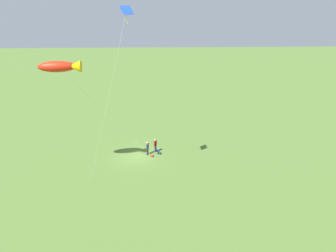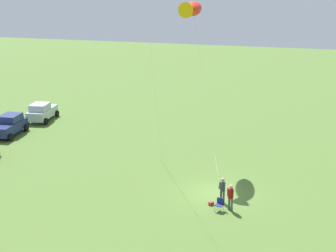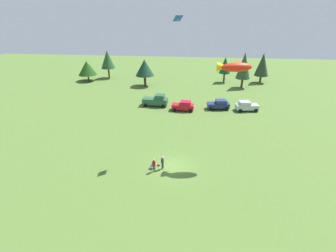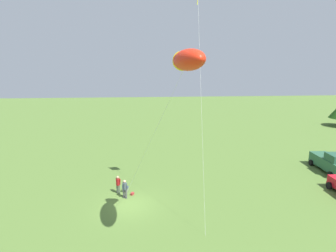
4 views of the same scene
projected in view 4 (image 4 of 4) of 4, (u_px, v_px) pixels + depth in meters
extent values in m
plane|color=#4D6C2D|center=(130.00, 205.00, 22.43)|extent=(160.00, 160.00, 0.00)
cylinder|color=#3D3847|center=(124.00, 194.00, 23.50)|extent=(0.14, 0.14, 0.85)
cylinder|color=#3D3847|center=(126.00, 194.00, 23.41)|extent=(0.14, 0.14, 0.85)
cylinder|color=#374148|center=(125.00, 186.00, 23.29)|extent=(0.46, 0.46, 0.62)
sphere|color=tan|center=(124.00, 181.00, 23.19)|extent=(0.24, 0.24, 0.24)
cylinder|color=#374148|center=(123.00, 185.00, 23.42)|extent=(0.14, 0.15, 0.55)
cylinder|color=#374148|center=(127.00, 186.00, 23.25)|extent=(0.16, 0.19, 0.56)
cube|color=navy|center=(126.00, 187.00, 24.69)|extent=(0.56, 0.56, 0.04)
cube|color=navy|center=(125.00, 187.00, 24.43)|extent=(0.13, 0.48, 0.40)
cylinder|color=#A5A8AD|center=(124.00, 188.00, 24.96)|extent=(0.03, 0.03, 0.42)
cylinder|color=#A5A8AD|center=(128.00, 189.00, 24.92)|extent=(0.03, 0.03, 0.42)
cylinder|color=#A5A8AD|center=(123.00, 190.00, 24.55)|extent=(0.03, 0.03, 0.42)
cylinder|color=#A5A8AD|center=(127.00, 191.00, 24.51)|extent=(0.03, 0.03, 0.42)
cylinder|color=#475148|center=(117.00, 189.00, 24.37)|extent=(0.14, 0.14, 0.85)
cylinder|color=#475148|center=(119.00, 189.00, 24.27)|extent=(0.14, 0.14, 0.85)
cylinder|color=maroon|center=(118.00, 182.00, 24.16)|extent=(0.47, 0.47, 0.62)
sphere|color=tan|center=(118.00, 177.00, 24.06)|extent=(0.24, 0.24, 0.24)
cylinder|color=maroon|center=(117.00, 181.00, 24.29)|extent=(0.16, 0.18, 0.56)
cylinder|color=maroon|center=(120.00, 182.00, 24.11)|extent=(0.14, 0.15, 0.55)
cube|color=#A02F2B|center=(132.00, 194.00, 24.13)|extent=(0.39, 0.36, 0.22)
cube|color=#27563A|center=(330.00, 163.00, 29.42)|extent=(5.09, 2.23, 1.20)
cylinder|color=black|center=(330.00, 175.00, 27.77)|extent=(0.69, 0.25, 0.68)
cylinder|color=black|center=(329.00, 162.00, 31.35)|extent=(0.69, 0.25, 0.68)
cylinder|color=black|center=(311.00, 163.00, 31.27)|extent=(0.69, 0.25, 0.68)
cylinder|color=black|center=(329.00, 186.00, 25.23)|extent=(0.69, 0.24, 0.68)
ellipsoid|color=red|center=(188.00, 60.00, 13.16)|extent=(3.81, 1.81, 1.14)
cone|color=#F4BB09|center=(184.00, 61.00, 14.76)|extent=(1.27, 1.15, 1.15)
sphere|color=yellow|center=(199.00, 57.00, 12.19)|extent=(0.28, 0.28, 0.28)
cylinder|color=silver|center=(147.00, 148.00, 18.45)|extent=(8.52, 4.30, 11.90)
cylinder|color=#4C3823|center=(125.00, 197.00, 23.75)|extent=(0.04, 0.04, 0.01)
cylinder|color=silver|center=(201.00, 110.00, 18.68)|extent=(4.65, 0.11, 17.12)
cylinder|color=#4C3823|center=(205.00, 235.00, 18.35)|extent=(0.04, 0.04, 0.01)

